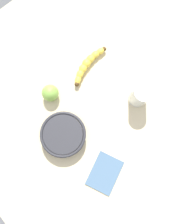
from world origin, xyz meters
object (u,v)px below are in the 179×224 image
object	(u,v)px
banana	(88,64)
green_apple_fruit	(50,93)
smoothie_glass	(140,96)
ceramic_bowl	(63,135)

from	to	relation	value
banana	green_apple_fruit	distance (cm)	19.61
smoothie_glass	ceramic_bowl	world-z (taller)	smoothie_glass
banana	ceramic_bowl	xyz separation A→B (cm)	(25.73, 16.60, 1.34)
ceramic_bowl	green_apple_fruit	bearing A→B (deg)	-110.86
green_apple_fruit	ceramic_bowl	bearing A→B (deg)	69.14
banana	green_apple_fruit	world-z (taller)	green_apple_fruit
smoothie_glass	green_apple_fruit	bearing A→B (deg)	-41.89
banana	green_apple_fruit	xyz separation A→B (cm)	(19.54, 0.36, 1.61)
smoothie_glass	green_apple_fruit	xyz separation A→B (cm)	(26.34, -23.63, -2.06)
smoothie_glass	ceramic_bowl	bearing A→B (deg)	-12.80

